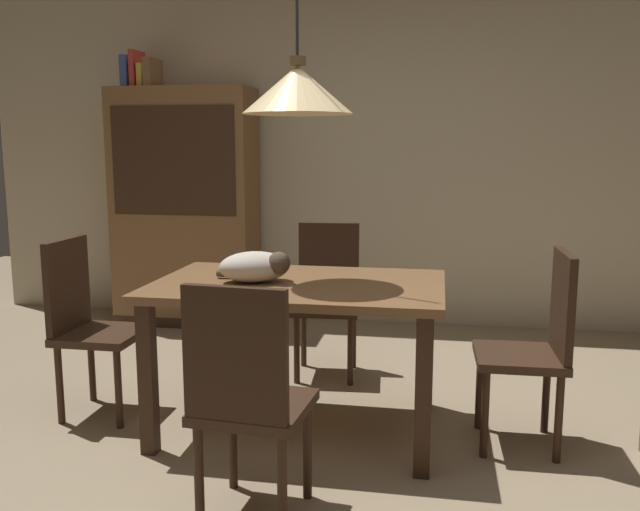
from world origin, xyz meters
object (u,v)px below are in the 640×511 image
object	(u,v)px
cat_sleeping	(257,267)
book_yellow_short	(144,76)
dining_table	(299,302)
chair_near_front	(247,394)
chair_far_back	(327,292)
hutch_bookcase	(186,212)
book_brown_thick	(153,73)
book_blue_wide	(130,73)
chair_right_side	(537,341)
pendant_lamp	(297,89)
chair_left_side	(87,319)
book_red_tall	(137,70)

from	to	relation	value
cat_sleeping	book_yellow_short	distance (m)	2.63
dining_table	chair_near_front	size ratio (longest dim) A/B	1.51
chair_far_back	hutch_bookcase	xyz separation A→B (m)	(-1.31, 0.99, 0.38)
book_brown_thick	chair_near_front	bearing A→B (deg)	-60.78
book_blue_wide	book_brown_thick	xyz separation A→B (m)	(0.19, 0.00, -0.01)
book_brown_thick	dining_table	bearing A→B (deg)	-50.47
chair_right_side	book_brown_thick	world-z (taller)	book_brown_thick
cat_sleeping	hutch_bookcase	world-z (taller)	hutch_bookcase
dining_table	pendant_lamp	bearing A→B (deg)	104.04
cat_sleeping	chair_far_back	bearing A→B (deg)	78.18
chair_far_back	chair_right_side	size ratio (longest dim) A/B	1.00
book_yellow_short	cat_sleeping	bearing A→B (deg)	-53.51
cat_sleeping	book_blue_wide	world-z (taller)	book_blue_wide
chair_left_side	chair_right_side	size ratio (longest dim) A/B	1.00
hutch_bookcase	book_blue_wide	size ratio (longest dim) A/B	7.71
chair_left_side	dining_table	bearing A→B (deg)	0.02
chair_left_side	book_brown_thick	world-z (taller)	book_brown_thick
pendant_lamp	dining_table	bearing A→B (deg)	-75.96
book_yellow_short	book_brown_thick	world-z (taller)	book_brown_thick
chair_right_side	hutch_bookcase	bearing A→B (deg)	142.56
book_brown_thick	chair_far_back	bearing A→B (deg)	-32.83
chair_left_side	pendant_lamp	distance (m)	1.61
chair_left_side	chair_near_front	bearing A→B (deg)	-38.04
hutch_bookcase	chair_far_back	bearing A→B (deg)	-37.21
hutch_bookcase	book_yellow_short	bearing A→B (deg)	179.72
chair_left_side	chair_far_back	distance (m)	1.43
chair_far_back	pendant_lamp	size ratio (longest dim) A/B	0.72
book_blue_wide	book_red_tall	xyz separation A→B (m)	(0.06, 0.00, 0.02)
dining_table	chair_far_back	world-z (taller)	chair_far_back
hutch_bookcase	book_red_tall	size ratio (longest dim) A/B	6.61
hutch_bookcase	book_brown_thick	xyz separation A→B (m)	(-0.23, 0.00, 1.07)
pendant_lamp	hutch_bookcase	distance (m)	2.41
chair_left_side	pendant_lamp	size ratio (longest dim) A/B	0.72
hutch_bookcase	pendant_lamp	bearing A→B (deg)	-54.96
hutch_bookcase	chair_near_front	bearing A→B (deg)	-64.60
chair_right_side	hutch_bookcase	size ratio (longest dim) A/B	0.50
book_red_tall	book_brown_thick	world-z (taller)	book_red_tall
chair_left_side	book_brown_thick	distance (m)	2.40
pendant_lamp	hutch_bookcase	world-z (taller)	pendant_lamp
chair_far_back	book_blue_wide	world-z (taller)	book_blue_wide
chair_right_side	book_yellow_short	bearing A→B (deg)	145.71
chair_right_side	book_red_tall	xyz separation A→B (m)	(-2.80, 1.87, 1.48)
chair_left_side	hutch_bookcase	world-z (taller)	hutch_bookcase
chair_far_back	hutch_bookcase	size ratio (longest dim) A/B	0.50
book_blue_wide	book_brown_thick	distance (m)	0.19
cat_sleeping	pendant_lamp	xyz separation A→B (m)	(0.20, 0.04, 0.84)
cat_sleeping	book_red_tall	world-z (taller)	book_red_tall
chair_left_side	cat_sleeping	distance (m)	0.98
book_brown_thick	pendant_lamp	bearing A→B (deg)	-50.47
chair_far_back	chair_right_side	xyz separation A→B (m)	(1.13, -0.88, 0.00)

